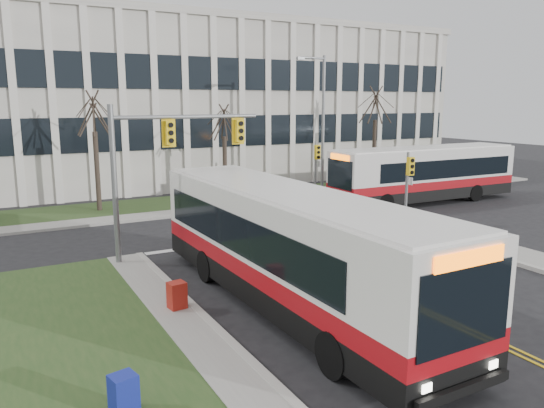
{
  "coord_description": "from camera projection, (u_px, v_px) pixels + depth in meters",
  "views": [
    {
      "loc": [
        -11.49,
        -13.16,
        6.31
      ],
      "look_at": [
        -0.95,
        6.34,
        2.0
      ],
      "focal_mm": 35.0,
      "sensor_mm": 36.0,
      "label": 1
    }
  ],
  "objects": [
    {
      "name": "newspaper_box_blue",
      "position": [
        124.0,
        397.0,
        10.63
      ],
      "size": [
        0.59,
        0.55,
        0.95
      ],
      "primitive_type": "cube",
      "rotation": [
        0.0,
        0.0,
        0.22
      ],
      "color": "navy",
      "rests_on": "ground"
    },
    {
      "name": "tree_mid",
      "position": [
        224.0,
        124.0,
        33.65
      ],
      "size": [
        1.8,
        1.8,
        6.82
      ],
      "color": "#42352B",
      "rests_on": "ground"
    },
    {
      "name": "tree_left",
      "position": [
        94.0,
        116.0,
        29.62
      ],
      "size": [
        1.8,
        1.8,
        7.7
      ],
      "color": "#42352B",
      "rests_on": "ground"
    },
    {
      "name": "newspaper_box_red",
      "position": [
        177.0,
        297.0,
        16.02
      ],
      "size": [
        0.56,
        0.51,
        0.95
      ],
      "primitive_type": "cube",
      "rotation": [
        0.0,
        0.0,
        0.13
      ],
      "color": "maroon",
      "rests_on": "ground"
    },
    {
      "name": "sidewalk_cross",
      "position": [
        288.0,
        202.0,
        33.37
      ],
      "size": [
        44.0,
        1.6,
        0.14
      ],
      "primitive_type": "cube",
      "color": "#9E9B93",
      "rests_on": "ground"
    },
    {
      "name": "streetlight",
      "position": [
        321.0,
        118.0,
        34.67
      ],
      "size": [
        2.15,
        0.25,
        9.2
      ],
      "color": "slate",
      "rests_on": "ground"
    },
    {
      "name": "directory_sign",
      "position": [
        237.0,
        183.0,
        33.98
      ],
      "size": [
        1.5,
        0.12,
        2.0
      ],
      "color": "slate",
      "rests_on": "ground"
    },
    {
      "name": "ground",
      "position": [
        386.0,
        291.0,
        17.93
      ],
      "size": [
        120.0,
        120.0,
        0.0
      ],
      "primitive_type": "plane",
      "color": "black",
      "rests_on": "ground"
    },
    {
      "name": "tree_right",
      "position": [
        376.0,
        107.0,
        38.88
      ],
      "size": [
        1.8,
        1.8,
        8.25
      ],
      "color": "#42352B",
      "rests_on": "ground"
    },
    {
      "name": "mast_arm_signal",
      "position": [
        157.0,
        155.0,
        20.68
      ],
      "size": [
        6.11,
        0.38,
        6.2
      ],
      "color": "slate",
      "rests_on": "ground"
    },
    {
      "name": "bus_main",
      "position": [
        288.0,
        250.0,
        16.28
      ],
      "size": [
        3.14,
        13.54,
        3.6
      ],
      "primitive_type": null,
      "rotation": [
        0.0,
        0.0,
        0.02
      ],
      "color": "silver",
      "rests_on": "ground"
    },
    {
      "name": "office_building",
      "position": [
        201.0,
        105.0,
        45.02
      ],
      "size": [
        40.0,
        16.0,
        12.0
      ],
      "primitive_type": "cube",
      "color": "silver",
      "rests_on": "ground"
    },
    {
      "name": "signal_pole_near",
      "position": [
        408.0,
        178.0,
        26.77
      ],
      "size": [
        0.34,
        0.39,
        3.8
      ],
      "color": "slate",
      "rests_on": "ground"
    },
    {
      "name": "building_lawn",
      "position": [
        267.0,
        195.0,
        35.79
      ],
      "size": [
        44.0,
        5.0,
        0.12
      ],
      "primitive_type": "cube",
      "color": "#29441D",
      "rests_on": "ground"
    },
    {
      "name": "bus_cross",
      "position": [
        424.0,
        175.0,
        33.36
      ],
      "size": [
        12.88,
        3.01,
        3.42
      ],
      "primitive_type": null,
      "rotation": [
        0.0,
        0.0,
        -1.59
      ],
      "color": "silver",
      "rests_on": "ground"
    },
    {
      "name": "signal_pole_far",
      "position": [
        316.0,
        161.0,
        34.11
      ],
      "size": [
        0.34,
        0.39,
        3.8
      ],
      "color": "slate",
      "rests_on": "ground"
    }
  ]
}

